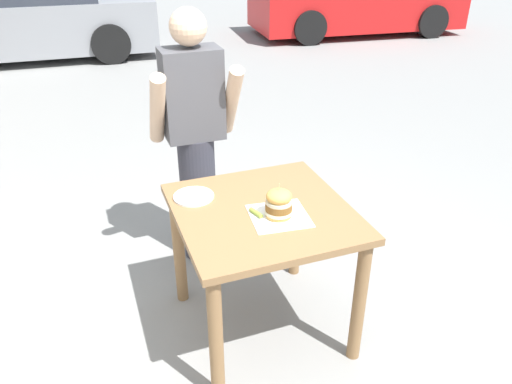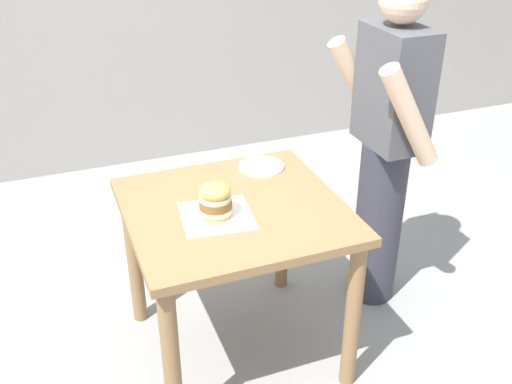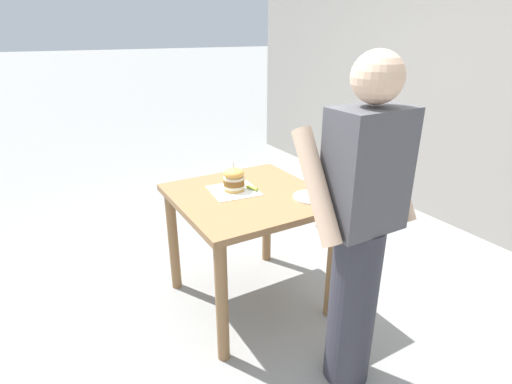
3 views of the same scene
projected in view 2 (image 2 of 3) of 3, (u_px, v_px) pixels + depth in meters
ground_plane at (237, 347)px, 2.94m from camera, size 80.00×80.00×0.00m
patio_table at (235, 235)px, 2.63m from camera, size 0.89×0.92×0.80m
serving_paper at (217, 216)px, 2.48m from camera, size 0.32×0.32×0.00m
sandwich at (215, 200)px, 2.45m from camera, size 0.14×0.14×0.18m
pickle_spear at (220, 199)px, 2.58m from camera, size 0.05×0.09×0.02m
side_plate_with_forks at (262, 166)px, 2.88m from camera, size 0.22×0.22×0.02m
diner_across_table at (386, 146)px, 2.89m from camera, size 0.55×0.35×1.69m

